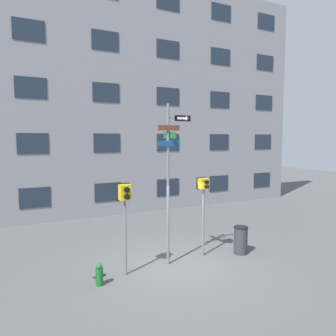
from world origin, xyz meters
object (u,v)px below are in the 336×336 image
street_sign_pole (170,172)px  fire_hydrant (99,275)px  trash_bin (241,240)px  pedestrian_signal_right (203,195)px  pedestrian_signal_left (125,203)px

street_sign_pole → fire_hydrant: 3.58m
street_sign_pole → trash_bin: 3.58m
pedestrian_signal_right → trash_bin: bearing=-19.2°
pedestrian_signal_right → fire_hydrant: pedestrian_signal_right is taller
pedestrian_signal_right → trash_bin: size_ratio=2.80×
street_sign_pole → pedestrian_signal_left: bearing=-174.4°
street_sign_pole → pedestrian_signal_right: 1.61m
street_sign_pole → trash_bin: bearing=-6.6°
street_sign_pole → pedestrian_signal_left: size_ratio=1.87×
fire_hydrant → trash_bin: (4.97, 0.18, 0.18)m
fire_hydrant → pedestrian_signal_left: bearing=20.6°
pedestrian_signal_left → trash_bin: size_ratio=2.82×
pedestrian_signal_right → street_sign_pole: bearing=-174.2°
fire_hydrant → trash_bin: trash_bin is taller
pedestrian_signal_right → fire_hydrant: bearing=-170.7°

